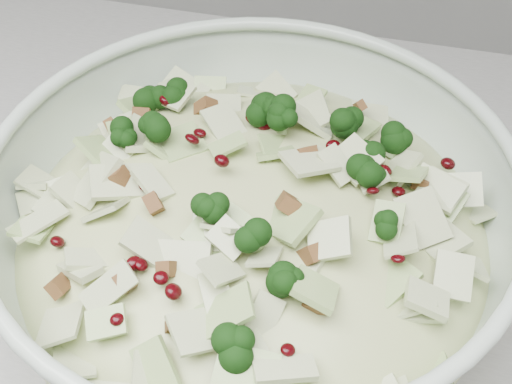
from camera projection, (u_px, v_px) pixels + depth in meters
mixing_bowl at (253, 238)px, 0.48m from camera, size 0.42×0.42×0.14m
salad at (252, 216)px, 0.46m from camera, size 0.41×0.41×0.14m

